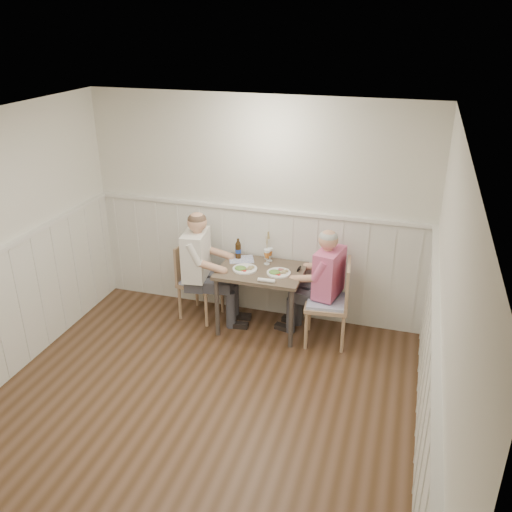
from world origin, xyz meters
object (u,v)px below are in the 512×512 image
Objects in this scene: diner_cream at (201,276)px; beer_bottle at (238,250)px; dining_table at (261,277)px; chair_right at (333,300)px; chair_left at (196,278)px; grass_vase at (266,246)px; man_in_pink at (324,293)px.

diner_cream is 5.66× the size of beer_bottle.
chair_right is (0.83, -0.06, -0.12)m from dining_table.
chair_left is (-1.65, 0.13, -0.03)m from chair_right.
chair_right is at bearing -4.51° from chair_left.
chair_right is 1.55m from diner_cream.
grass_vase is at bearing 16.28° from chair_left.
chair_right is 0.74× the size of man_in_pink.
dining_table is 1.04× the size of chair_left.
chair_right reaches higher than chair_left.
dining_table is 2.64× the size of grass_vase.
dining_table is at bearing -178.13° from man_in_pink.
man_in_pink is at bearing -1.58° from chair_left.
man_in_pink reaches higher than grass_vase.
chair_left is 1.54m from man_in_pink.
diner_cream reaches higher than beer_bottle.
grass_vase reaches higher than chair_left.
grass_vase reaches higher than dining_table.
dining_table is 0.84m from chair_left.
dining_table is at bearing -84.75° from grass_vase.
dining_table is 0.40m from grass_vase.
beer_bottle is (-1.06, 0.19, 0.31)m from man_in_pink.
chair_right is at bearing -0.85° from diner_cream.
diner_cream is at bearing -177.43° from man_in_pink.
dining_table is at bearing 175.57° from chair_right.
chair_left is 0.66× the size of diner_cream.
grass_vase is at bearing 26.12° from diner_cream.
beer_bottle is 0.68× the size of grass_vase.
diner_cream is at bearing -46.10° from chair_left.
dining_table is at bearing 3.27° from diner_cream.
chair_right is 3.96× the size of beer_bottle.
diner_cream is at bearing -153.88° from grass_vase.
diner_cream is 0.53m from beer_bottle.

